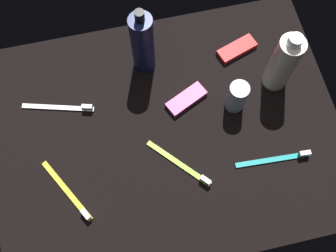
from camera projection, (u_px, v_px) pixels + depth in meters
The scene contains 10 objects.
ground_plane at pixel (168, 131), 96.68cm from camera, with size 84.00×64.00×1.20cm, color black.
lotion_bottle at pixel (142, 43), 93.63cm from camera, with size 5.57×5.57×21.54cm.
bodywash_bottle at pixel (283, 63), 92.49cm from camera, with size 6.05×6.05×19.49cm.
deodorant_stick at pixel (237, 97), 94.16cm from camera, with size 4.69×4.69×9.30cm, color silver.
toothbrush_lime at pixel (183, 166), 92.38cm from camera, with size 12.97×14.15×2.10cm.
toothbrush_white at pixel (62, 107), 97.61cm from camera, with size 17.65×6.03×2.10cm.
toothbrush_teal at pixel (278, 159), 92.98cm from camera, with size 18.04×2.25×2.10cm.
toothbrush_yellow at pixel (69, 194), 90.04cm from camera, with size 9.92×16.25×2.10cm.
snack_bar_pink at pixel (186, 99), 98.21cm from camera, with size 10.40×4.00×1.50cm, color #E55999.
snack_bar_red at pixel (237, 49), 103.29cm from camera, with size 10.40×4.00×1.50cm, color red.
Camera 1 is at (7.14, 31.92, 90.39)cm, focal length 42.10 mm.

